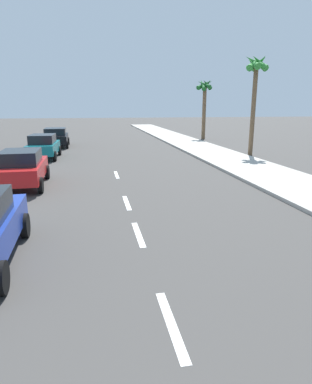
# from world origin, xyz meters

# --- Properties ---
(ground_plane) EXTENTS (160.00, 160.00, 0.00)m
(ground_plane) POSITION_xyz_m (0.00, 20.00, 0.00)
(ground_plane) COLOR #423F3D
(sidewalk_strip) EXTENTS (3.60, 80.00, 0.14)m
(sidewalk_strip) POSITION_xyz_m (7.38, 22.00, 0.07)
(sidewalk_strip) COLOR #B2ADA3
(sidewalk_strip) RESTS_ON ground
(lane_stripe_2) EXTENTS (0.16, 1.80, 0.01)m
(lane_stripe_2) POSITION_xyz_m (0.00, 7.66, 0.00)
(lane_stripe_2) COLOR white
(lane_stripe_2) RESTS_ON ground
(lane_stripe_3) EXTENTS (0.16, 1.80, 0.01)m
(lane_stripe_3) POSITION_xyz_m (0.00, 11.53, 0.00)
(lane_stripe_3) COLOR white
(lane_stripe_3) RESTS_ON ground
(lane_stripe_4) EXTENTS (0.16, 1.80, 0.01)m
(lane_stripe_4) POSITION_xyz_m (0.00, 14.57, 0.00)
(lane_stripe_4) COLOR white
(lane_stripe_4) RESTS_ON ground
(lane_stripe_5) EXTENTS (0.16, 1.80, 0.01)m
(lane_stripe_5) POSITION_xyz_m (0.00, 19.59, 0.00)
(lane_stripe_5) COLOR white
(lane_stripe_5) RESTS_ON ground
(parked_car_red) EXTENTS (1.97, 4.08, 1.57)m
(parked_car_red) POSITION_xyz_m (-4.10, 17.88, 0.84)
(parked_car_red) COLOR red
(parked_car_red) RESTS_ON ground
(parked_car_teal) EXTENTS (1.92, 4.00, 1.57)m
(parked_car_teal) POSITION_xyz_m (-4.27, 25.83, 0.84)
(parked_car_teal) COLOR #14727A
(parked_car_teal) RESTS_ON ground
(parked_car_black) EXTENTS (2.16, 4.49, 1.57)m
(parked_car_black) POSITION_xyz_m (-4.12, 32.26, 0.84)
(parked_car_black) COLOR black
(parked_car_black) RESTS_ON ground
(palm_tree_far) EXTENTS (1.76, 1.77, 6.74)m
(palm_tree_far) POSITION_xyz_m (9.66, 24.65, 5.36)
(palm_tree_far) COLOR brown
(palm_tree_far) RESTS_ON ground
(palm_tree_distant) EXTENTS (1.85, 1.72, 6.10)m
(palm_tree_distant) POSITION_xyz_m (10.20, 36.41, 4.63)
(palm_tree_distant) COLOR brown
(palm_tree_distant) RESTS_ON ground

